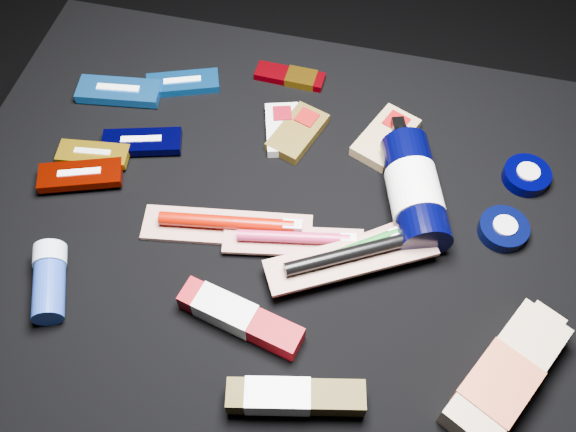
% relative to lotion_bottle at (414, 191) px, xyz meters
% --- Properties ---
extents(ground, '(3.00, 3.00, 0.00)m').
position_rel_lotion_bottle_xyz_m(ground, '(-0.18, -0.08, -0.44)').
color(ground, black).
rests_on(ground, ground).
extents(cloth_table, '(0.98, 0.78, 0.40)m').
position_rel_lotion_bottle_xyz_m(cloth_table, '(-0.18, -0.08, -0.24)').
color(cloth_table, black).
rests_on(cloth_table, ground).
extents(luna_bar_0, '(0.13, 0.08, 0.02)m').
position_rel_lotion_bottle_xyz_m(luna_bar_0, '(-0.40, 0.15, -0.03)').
color(luna_bar_0, '#0C468F').
rests_on(luna_bar_0, cloth_table).
extents(luna_bar_1, '(0.14, 0.07, 0.02)m').
position_rel_lotion_bottle_xyz_m(luna_bar_1, '(-0.49, 0.10, -0.03)').
color(luna_bar_1, '#1456A8').
rests_on(luna_bar_1, cloth_table).
extents(luna_bar_2, '(0.13, 0.08, 0.02)m').
position_rel_lotion_bottle_xyz_m(luna_bar_2, '(-0.42, 0.01, -0.02)').
color(luna_bar_2, black).
rests_on(luna_bar_2, cloth_table).
extents(luna_bar_3, '(0.11, 0.05, 0.01)m').
position_rel_lotion_bottle_xyz_m(luna_bar_3, '(-0.48, -0.03, -0.02)').
color(luna_bar_3, '#B0840F').
rests_on(luna_bar_3, cloth_table).
extents(luna_bar_4, '(0.13, 0.08, 0.02)m').
position_rel_lotion_bottle_xyz_m(luna_bar_4, '(-0.48, -0.07, -0.02)').
color(luna_bar_4, '#6A0A00').
rests_on(luna_bar_4, cloth_table).
extents(clif_bar_0, '(0.09, 0.12, 0.02)m').
position_rel_lotion_bottle_xyz_m(clif_bar_0, '(-0.19, 0.09, -0.03)').
color(clif_bar_0, '#4C3B12').
rests_on(clif_bar_0, cloth_table).
extents(clif_bar_1, '(0.08, 0.11, 0.02)m').
position_rel_lotion_bottle_xyz_m(clif_bar_1, '(-0.21, 0.09, -0.03)').
color(clif_bar_1, silver).
rests_on(clif_bar_1, cloth_table).
extents(clif_bar_2, '(0.10, 0.13, 0.02)m').
position_rel_lotion_bottle_xyz_m(clif_bar_2, '(-0.05, 0.11, -0.03)').
color(clif_bar_2, '#A28656').
rests_on(clif_bar_2, cloth_table).
extents(power_bar, '(0.12, 0.04, 0.01)m').
position_rel_lotion_bottle_xyz_m(power_bar, '(-0.22, 0.20, -0.03)').
color(power_bar, '#6F0108').
rests_on(power_bar, cloth_table).
extents(lotion_bottle, '(0.12, 0.23, 0.07)m').
position_rel_lotion_bottle_xyz_m(lotion_bottle, '(0.00, 0.00, 0.00)').
color(lotion_bottle, black).
rests_on(lotion_bottle, cloth_table).
extents(cream_tin_upper, '(0.07, 0.07, 0.02)m').
position_rel_lotion_bottle_xyz_m(cream_tin_upper, '(0.16, 0.09, -0.03)').
color(cream_tin_upper, black).
rests_on(cream_tin_upper, cloth_table).
extents(cream_tin_lower, '(0.07, 0.07, 0.02)m').
position_rel_lotion_bottle_xyz_m(cream_tin_lower, '(0.13, -0.02, -0.03)').
color(cream_tin_lower, black).
rests_on(cream_tin_lower, cloth_table).
extents(bodywash_bottle, '(0.15, 0.20, 0.04)m').
position_rel_lotion_bottle_xyz_m(bodywash_bottle, '(0.14, -0.24, -0.02)').
color(bodywash_bottle, tan).
rests_on(bodywash_bottle, cloth_table).
extents(deodorant_stick, '(0.08, 0.11, 0.04)m').
position_rel_lotion_bottle_xyz_m(deodorant_stick, '(-0.45, -0.24, -0.01)').
color(deodorant_stick, '#1B3695').
rests_on(deodorant_stick, cloth_table).
extents(toothbrush_pack_0, '(0.25, 0.09, 0.03)m').
position_rel_lotion_bottle_xyz_m(toothbrush_pack_0, '(-0.25, -0.10, -0.03)').
color(toothbrush_pack_0, beige).
rests_on(toothbrush_pack_0, cloth_table).
extents(toothbrush_pack_1, '(0.20, 0.08, 0.02)m').
position_rel_lotion_bottle_xyz_m(toothbrush_pack_1, '(-0.15, -0.10, -0.02)').
color(toothbrush_pack_1, beige).
rests_on(toothbrush_pack_1, cloth_table).
extents(toothbrush_pack_2, '(0.17, 0.14, 0.02)m').
position_rel_lotion_bottle_xyz_m(toothbrush_pack_2, '(-0.07, -0.11, -0.01)').
color(toothbrush_pack_2, '#ABA49F').
rests_on(toothbrush_pack_2, cloth_table).
extents(toothbrush_pack_3, '(0.23, 0.16, 0.03)m').
position_rel_lotion_bottle_xyz_m(toothbrush_pack_3, '(-0.07, -0.12, -0.01)').
color(toothbrush_pack_3, beige).
rests_on(toothbrush_pack_3, cloth_table).
extents(toothpaste_carton_red, '(0.17, 0.07, 0.03)m').
position_rel_lotion_bottle_xyz_m(toothpaste_carton_red, '(-0.20, -0.23, -0.02)').
color(toothpaste_carton_red, maroon).
rests_on(toothpaste_carton_red, cloth_table).
extents(toothpaste_carton_green, '(0.17, 0.07, 0.03)m').
position_rel_lotion_bottle_xyz_m(toothpaste_carton_green, '(-0.11, -0.32, -0.01)').
color(toothpaste_carton_green, '#3E300D').
rests_on(toothpaste_carton_green, cloth_table).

